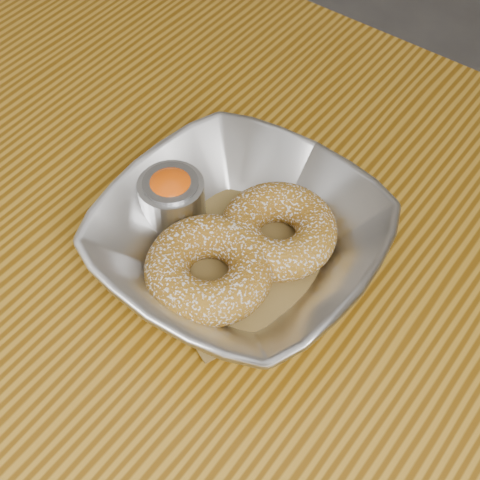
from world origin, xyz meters
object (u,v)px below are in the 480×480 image
Objects in this scene: table at (199,363)px; ramekin at (172,197)px; serving_bowl at (240,242)px; donut_back at (278,231)px; donut_front at (209,269)px.

table is 0.16m from ramekin.
ramekin reaches higher than serving_bowl.
donut_back is at bearing 58.35° from serving_bowl.
ramekin is at bearing 151.60° from donut_front.
ramekin is (-0.07, 0.04, 0.00)m from donut_front.
ramekin is at bearing 179.09° from serving_bowl.
table is 0.13m from donut_front.
ramekin is (-0.07, 0.05, 0.13)m from table.
donut_front is (-0.02, -0.06, 0.00)m from donut_back.
serving_bowl is 4.00× the size of ramekin.
ramekin is (-0.07, 0.00, 0.01)m from serving_bowl.
donut_front is at bearing -107.55° from donut_back.
donut_front is (-0.00, -0.04, 0.00)m from serving_bowl.
serving_bowl is 0.03m from donut_back.
donut_back is 0.07m from donut_front.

